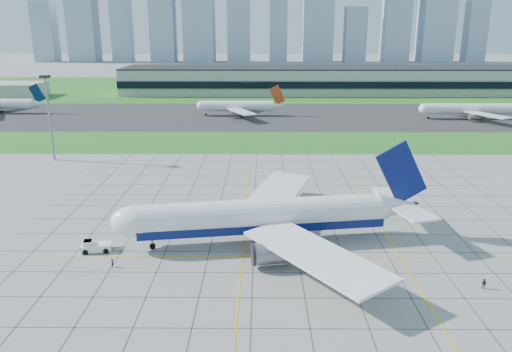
# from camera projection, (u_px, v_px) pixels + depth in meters

# --- Properties ---
(ground) EXTENTS (1400.00, 1400.00, 0.00)m
(ground) POSITION_uv_depth(u_px,v_px,m) (297.00, 252.00, 90.28)
(ground) COLOR #999994
(ground) RESTS_ON ground
(grass_median) EXTENTS (700.00, 35.00, 0.04)m
(grass_median) POSITION_uv_depth(u_px,v_px,m) (279.00, 142.00, 176.50)
(grass_median) COLOR #246D1F
(grass_median) RESTS_ON ground
(asphalt_taxiway) EXTENTS (700.00, 75.00, 0.04)m
(asphalt_taxiway) POSITION_uv_depth(u_px,v_px,m) (275.00, 116.00, 229.19)
(asphalt_taxiway) COLOR #383838
(asphalt_taxiway) RESTS_ON ground
(grass_far) EXTENTS (700.00, 145.00, 0.04)m
(grass_far) POSITION_uv_depth(u_px,v_px,m) (270.00, 88.00, 334.59)
(grass_far) COLOR #246D1F
(grass_far) RESTS_ON ground
(apron_markings) EXTENTS (120.00, 130.00, 0.03)m
(apron_markings) POSITION_uv_depth(u_px,v_px,m) (296.00, 228.00, 100.89)
(apron_markings) COLOR #474744
(apron_markings) RESTS_ON ground
(terminal) EXTENTS (260.00, 43.00, 15.80)m
(terminal) POSITION_uv_depth(u_px,v_px,m) (336.00, 80.00, 307.93)
(terminal) COLOR #B7B7B2
(terminal) RESTS_ON ground
(light_mast) EXTENTS (2.50, 2.50, 25.60)m
(light_mast) POSITION_uv_depth(u_px,v_px,m) (48.00, 107.00, 148.50)
(light_mast) COLOR gray
(light_mast) RESTS_ON ground
(city_skyline) EXTENTS (523.00, 32.40, 160.00)m
(city_skyline) POSITION_uv_depth(u_px,v_px,m) (259.00, 9.00, 571.65)
(city_skyline) COLOR #8FA6BC
(city_skyline) RESTS_ON ground
(airliner) EXTENTS (59.60, 59.95, 18.85)m
(airliner) POSITION_uv_depth(u_px,v_px,m) (264.00, 217.00, 93.04)
(airliner) COLOR white
(airliner) RESTS_ON ground
(pushback_tug) EXTENTS (7.97, 3.45, 2.19)m
(pushback_tug) POSITION_uv_depth(u_px,v_px,m) (95.00, 246.00, 90.28)
(pushback_tug) COLOR white
(pushback_tug) RESTS_ON ground
(crew_near) EXTENTS (0.48, 0.63, 1.57)m
(crew_near) POSITION_uv_depth(u_px,v_px,m) (112.00, 263.00, 84.42)
(crew_near) COLOR black
(crew_near) RESTS_ON ground
(crew_far) EXTENTS (1.03, 1.02, 1.68)m
(crew_far) POSITION_uv_depth(u_px,v_px,m) (484.00, 284.00, 77.30)
(crew_far) COLOR black
(crew_far) RESTS_ON ground
(distant_jet_1) EXTENTS (38.22, 42.66, 14.08)m
(distant_jet_1) POSITION_uv_depth(u_px,v_px,m) (239.00, 106.00, 228.34)
(distant_jet_1) COLOR white
(distant_jet_1) RESTS_ON ground
(distant_jet_2) EXTENTS (47.03, 42.66, 14.08)m
(distant_jet_2) POSITION_uv_depth(u_px,v_px,m) (472.00, 109.00, 220.09)
(distant_jet_2) COLOR white
(distant_jet_2) RESTS_ON ground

